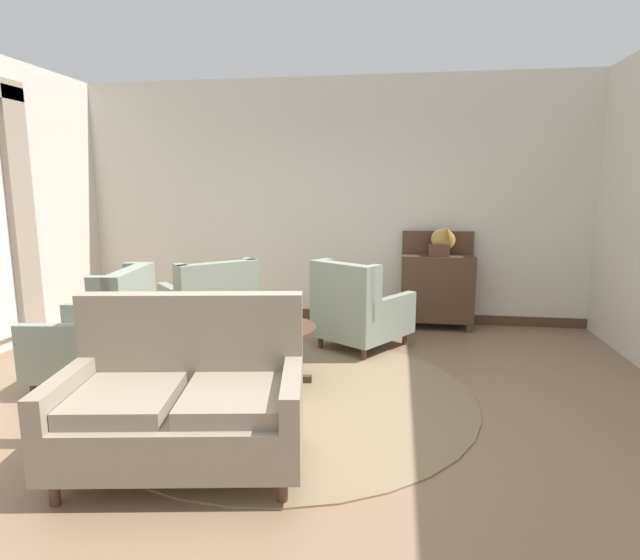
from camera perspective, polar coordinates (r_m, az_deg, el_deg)
The scene contains 12 objects.
ground at distance 4.13m, azimuth -4.50°, elevation -14.24°, with size 9.05×9.05×0.00m, color #896B51.
wall_back at distance 6.64m, azimuth 1.05°, elevation 8.64°, with size 6.63×0.08×3.05m, color silver.
baseboard_back at distance 6.79m, azimuth 0.95°, elevation -3.82°, with size 6.47×0.03×0.12m, color #4C3323.
area_rug at distance 4.39m, azimuth -3.60°, elevation -12.58°, with size 3.09×3.09×0.01m, color #847051.
coffee_table at distance 4.55m, azimuth -5.49°, elevation -6.42°, with size 0.80×0.80×0.51m.
porcelain_vase at distance 4.49m, azimuth -5.29°, elevation -3.57°, with size 0.17×0.17×0.28m.
settee at distance 3.33m, azimuth -14.84°, elevation -12.90°, with size 1.56×1.05×1.04m.
armchair_near_sideboard at distance 5.71m, azimuth -12.01°, elevation -3.08°, with size 1.18×1.18×0.95m.
armchair_far_left at distance 5.49m, azimuth 4.27°, elevation -3.50°, with size 1.12×1.16×0.96m.
armchair_foreground_right at distance 4.88m, azimuth -22.93°, elevation -5.79°, with size 0.97×0.94×1.02m.
sideboard at distance 6.42m, azimuth 12.82°, elevation -0.71°, with size 0.86×0.36×1.18m.
gramophone at distance 6.25m, azimuth 13.49°, elevation 4.53°, with size 0.34×0.40×0.46m.
Camera 1 is at (0.87, -3.66, 1.71)m, focal length 28.91 mm.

